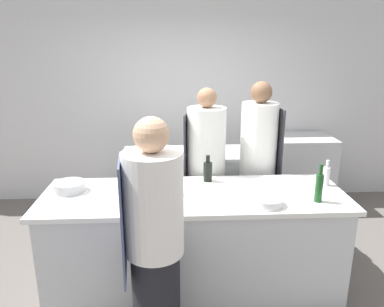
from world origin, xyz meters
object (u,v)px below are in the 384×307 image
(bowl_prep_small, at_px, (70,187))
(stockpot, at_px, (196,147))
(chef_at_stove, at_px, (258,168))
(bottle_vinegar, at_px, (124,169))
(bowl_mixing_large, at_px, (266,201))
(chef_at_pass_far, at_px, (206,173))
(bottle_cooking_oil, at_px, (133,178))
(bottle_sauce, at_px, (208,171))
(bottle_wine, at_px, (326,175))
(chef_at_prep_near, at_px, (154,243))
(oven_range, at_px, (298,171))
(bottle_olive_oil, at_px, (319,187))

(bowl_prep_small, relative_size, stockpot, 0.95)
(chef_at_stove, relative_size, bottle_vinegar, 6.54)
(bottle_vinegar, distance_m, bowl_mixing_large, 1.32)
(bottle_vinegar, height_order, bowl_mixing_large, bottle_vinegar)
(chef_at_pass_far, height_order, bowl_prep_small, chef_at_pass_far)
(stockpot, bearing_deg, chef_at_stove, -35.40)
(bottle_cooking_oil, distance_m, bottle_sauce, 0.68)
(bottle_wine, bearing_deg, bottle_cooking_oil, 179.46)
(chef_at_prep_near, relative_size, bottle_vinegar, 6.29)
(chef_at_stove, relative_size, bottle_cooking_oil, 7.64)
(chef_at_stove, relative_size, chef_at_pass_far, 1.03)
(bottle_sauce, bearing_deg, oven_range, 47.00)
(bottle_sauce, height_order, stockpot, bottle_sauce)
(chef_at_stove, relative_size, bottle_olive_oil, 5.64)
(chef_at_pass_far, distance_m, bottle_wine, 1.16)
(chef_at_prep_near, distance_m, bottle_wine, 1.71)
(chef_at_pass_far, relative_size, bottle_wine, 7.39)
(bottle_wine, xyz_separation_m, stockpot, (-1.10, 0.99, 0.00))
(chef_at_prep_near, distance_m, bowl_mixing_large, 0.97)
(bottle_olive_oil, bearing_deg, chef_at_pass_far, 134.12)
(oven_range, bearing_deg, bottle_wine, -101.23)
(bottle_cooking_oil, bearing_deg, bottle_sauce, 12.27)
(oven_range, relative_size, chef_at_prep_near, 0.55)
(oven_range, xyz_separation_m, bottle_wine, (-0.32, -1.63, 0.53))
(chef_at_pass_far, distance_m, bottle_sauce, 0.38)
(chef_at_prep_near, height_order, bottle_sauce, chef_at_prep_near)
(bottle_wine, height_order, stockpot, bottle_wine)
(stockpot, bearing_deg, bowl_mixing_large, -71.36)
(chef_at_pass_far, bearing_deg, bottle_vinegar, 120.27)
(bottle_vinegar, height_order, bottle_wine, bottle_vinegar)
(oven_range, bearing_deg, bowl_mixing_large, -115.36)
(bowl_prep_small, height_order, stockpot, stockpot)
(chef_at_pass_far, height_order, bottle_vinegar, chef_at_pass_far)
(oven_range, height_order, chef_at_pass_far, chef_at_pass_far)
(bottle_wine, relative_size, bottle_cooking_oil, 1.00)
(bottle_olive_oil, bearing_deg, bottle_sauce, 148.92)
(bottle_vinegar, relative_size, bottle_wine, 1.16)
(bottle_wine, relative_size, bottle_sauce, 0.95)
(bottle_olive_oil, height_order, bowl_prep_small, bottle_olive_oil)
(bottle_sauce, bearing_deg, bottle_olive_oil, -31.08)
(bottle_vinegar, bearing_deg, bottle_cooking_oil, -62.43)
(oven_range, height_order, bottle_sauce, bottle_sauce)
(bowl_mixing_large, relative_size, stockpot, 0.94)
(bottle_olive_oil, relative_size, bottle_vinegar, 1.16)
(oven_range, height_order, bowl_mixing_large, bowl_mixing_large)
(chef_at_prep_near, xyz_separation_m, bowl_mixing_large, (0.86, 0.44, 0.09))
(bowl_mixing_large, bearing_deg, chef_at_prep_near, -153.18)
(chef_at_prep_near, bearing_deg, bowl_mixing_large, -68.87)
(bottle_olive_oil, xyz_separation_m, bottle_cooking_oil, (-1.50, 0.36, -0.03))
(bottle_wine, height_order, bottle_sauce, bottle_sauce)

